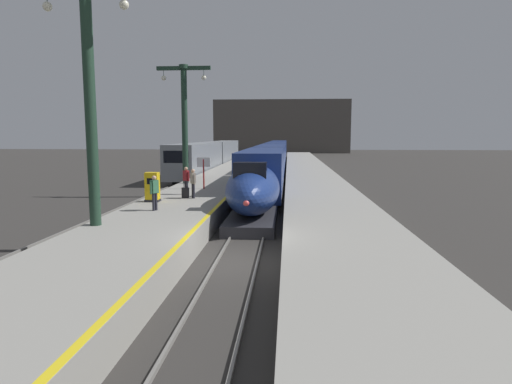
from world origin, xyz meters
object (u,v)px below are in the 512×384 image
object	(u,v)px
station_column_near	(89,82)
passenger_far_waiting	(186,178)
highspeed_train_main	(274,156)
rolling_suitcase	(185,193)
passenger_mid_platform	(154,190)
departure_info_board	(204,167)
regional_train_adjacent	(211,155)
passenger_near_edge	(193,181)
ticket_machine_yellow	(152,188)
station_column_mid	(184,112)

from	to	relation	value
station_column_near	passenger_far_waiting	xyz separation A→B (m)	(1.51, 9.50, -4.67)
highspeed_train_main	rolling_suitcase	world-z (taller)	highspeed_train_main
passenger_mid_platform	departure_info_board	bearing A→B (deg)	85.43
regional_train_adjacent	passenger_far_waiting	xyz separation A→B (m)	(3.71, -30.18, -0.09)
station_column_near	departure_info_board	bearing A→B (deg)	80.64
passenger_near_edge	ticket_machine_yellow	xyz separation A→B (m)	(-1.94, -1.43, -0.25)
regional_train_adjacent	departure_info_board	distance (m)	27.63
regional_train_adjacent	passenger_mid_platform	world-z (taller)	regional_train_adjacent
passenger_near_edge	highspeed_train_main	bearing A→B (deg)	83.49
highspeed_train_main	regional_train_adjacent	bearing A→B (deg)	178.31
passenger_far_waiting	ticket_machine_yellow	xyz separation A→B (m)	(-1.16, -3.07, -0.25)
regional_train_adjacent	station_column_mid	distance (m)	24.35
highspeed_train_main	passenger_far_waiting	world-z (taller)	highspeed_train_main
passenger_mid_platform	ticket_machine_yellow	size ratio (longest dim) A/B	1.06
passenger_near_edge	ticket_machine_yellow	bearing A→B (deg)	-143.57
station_column_near	departure_info_board	world-z (taller)	station_column_near
highspeed_train_main	station_column_near	bearing A→B (deg)	-98.51
rolling_suitcase	ticket_machine_yellow	world-z (taller)	ticket_machine_yellow
rolling_suitcase	departure_info_board	size ratio (longest dim) A/B	0.46
highspeed_train_main	station_column_mid	xyz separation A→B (m)	(-5.90, -23.64, 4.37)
station_column_near	rolling_suitcase	distance (m)	9.72
station_column_near	passenger_near_edge	distance (m)	9.42
station_column_near	rolling_suitcase	xyz separation A→B (m)	(1.82, 7.91, -5.35)
station_column_near	passenger_near_edge	xyz separation A→B (m)	(2.29, 7.86, -4.67)
highspeed_train_main	departure_info_board	bearing A→B (deg)	-98.12
station_column_near	passenger_far_waiting	world-z (taller)	station_column_near
regional_train_adjacent	passenger_mid_platform	bearing A→B (deg)	-84.40
ticket_machine_yellow	departure_info_board	size ratio (longest dim) A/B	0.75
regional_train_adjacent	departure_info_board	bearing A→B (deg)	-81.17
regional_train_adjacent	ticket_machine_yellow	world-z (taller)	regional_train_adjacent
passenger_far_waiting	departure_info_board	distance (m)	2.98
departure_info_board	ticket_machine_yellow	bearing A→B (deg)	-105.84
station_column_mid	passenger_near_edge	xyz separation A→B (m)	(2.29, -7.94, -4.30)
station_column_near	rolling_suitcase	bearing A→B (deg)	77.01
passenger_near_edge	passenger_far_waiting	size ratio (longest dim) A/B	1.00
ticket_machine_yellow	departure_info_board	world-z (taller)	departure_info_board
highspeed_train_main	departure_info_board	size ratio (longest dim) A/B	35.99
passenger_far_waiting	passenger_near_edge	bearing A→B (deg)	-64.34
passenger_near_edge	rolling_suitcase	xyz separation A→B (m)	(-0.47, 0.05, -0.69)
departure_info_board	station_column_mid	bearing A→B (deg)	120.85
regional_train_adjacent	station_column_near	xyz separation A→B (m)	(2.20, -39.68, 4.58)
passenger_near_edge	departure_info_board	world-z (taller)	departure_info_board
highspeed_train_main	passenger_far_waiting	bearing A→B (deg)	-98.34
highspeed_train_main	station_column_mid	distance (m)	24.75
passenger_mid_platform	passenger_far_waiting	size ratio (longest dim) A/B	1.00
highspeed_train_main	ticket_machine_yellow	bearing A→B (deg)	-99.54
highspeed_train_main	rolling_suitcase	bearing A→B (deg)	-97.37
passenger_mid_platform	departure_info_board	xyz separation A→B (m)	(0.70, 8.79, 0.52)
station_column_mid	highspeed_train_main	bearing A→B (deg)	75.99
highspeed_train_main	passenger_near_edge	size ratio (longest dim) A/B	45.15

